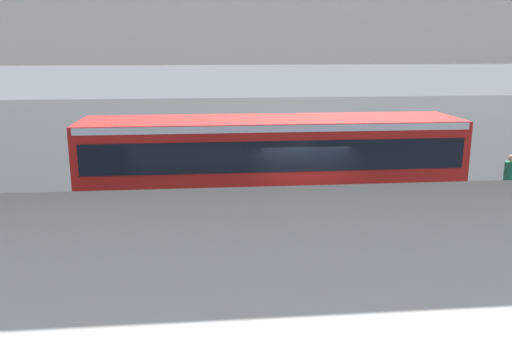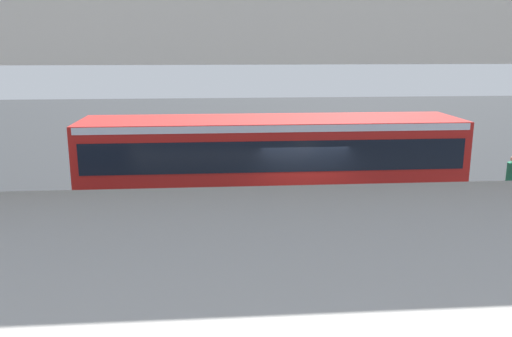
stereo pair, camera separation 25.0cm
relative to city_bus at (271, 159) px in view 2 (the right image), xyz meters
The scene contains 9 objects.
ground 2.22m from the city_bus, 134.96° to the left, with size 80.00×80.00×0.00m, color #2D3033.
city_bus is the anchor object (origin of this frame).
pedestrian 8.15m from the city_bus, behind, with size 0.38×0.38×1.79m.
traffic_sign 6.64m from the city_bus, 29.05° to the right, with size 0.08×0.60×2.80m.
lane_dash_leftmost 7.31m from the city_bus, 165.47° to the right, with size 2.00×0.20×0.01m, color silver.
lane_dash_left 3.84m from the city_bus, 148.00° to the right, with size 2.00×0.20×0.01m, color silver.
lane_dash_centre 2.83m from the city_bus, 56.66° to the right, with size 2.00×0.20×0.01m, color silver.
lane_dash_right 5.78m from the city_bus, 18.93° to the right, with size 2.00×0.20×0.01m, color silver.
pedestrian_overpass 10.88m from the city_bus, 94.59° to the left, with size 28.25×2.60×6.76m.
Camera 2 is at (2.61, 14.92, 5.31)m, focal length 36.81 mm.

